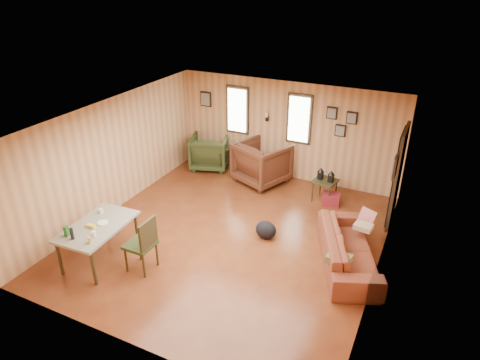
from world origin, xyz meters
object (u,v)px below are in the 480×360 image
object	(u,v)px
recliner_green	(210,150)
dining_table	(97,229)
recliner_brown	(262,161)
end_table	(217,155)
sofa	(349,243)
side_table	(325,179)

from	to	relation	value
recliner_green	dining_table	size ratio (longest dim) A/B	0.66
recliner_brown	end_table	world-z (taller)	recliner_brown
sofa	side_table	world-z (taller)	sofa
sofa	recliner_green	size ratio (longest dim) A/B	2.24
dining_table	recliner_green	bearing A→B (deg)	89.02
recliner_green	dining_table	xyz separation A→B (m)	(0.18, -4.31, 0.18)
recliner_brown	end_table	size ratio (longest dim) A/B	1.62
recliner_green	dining_table	world-z (taller)	recliner_green
recliner_brown	dining_table	distance (m)	4.34
recliner_brown	side_table	world-z (taller)	recliner_brown
recliner_green	side_table	distance (m)	3.22
recliner_green	side_table	size ratio (longest dim) A/B	1.23
recliner_brown	dining_table	bearing A→B (deg)	93.82
end_table	side_table	size ratio (longest dim) A/B	0.89
side_table	dining_table	bearing A→B (deg)	-127.88
recliner_green	side_table	xyz separation A→B (m)	(3.18, -0.45, 0.05)
end_table	side_table	world-z (taller)	side_table
dining_table	side_table	bearing A→B (deg)	48.74
end_table	dining_table	bearing A→B (deg)	-90.63
sofa	dining_table	world-z (taller)	dining_table
sofa	end_table	bearing A→B (deg)	35.50
sofa	dining_table	bearing A→B (deg)	91.92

